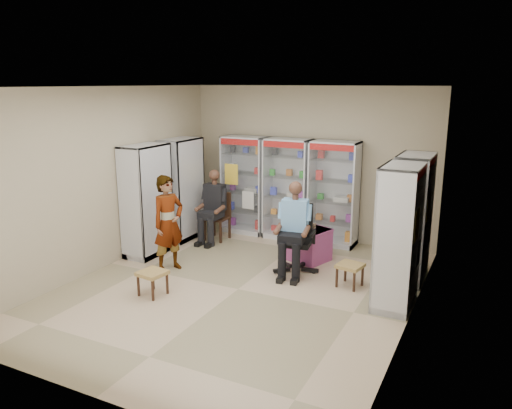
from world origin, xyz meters
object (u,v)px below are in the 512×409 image
at_px(cabinet_back_mid, 288,189).
at_px(standing_man, 168,223).
at_px(cabinet_right_near, 398,237).
at_px(cabinet_right_far, 412,218).
at_px(wooden_chair, 217,217).
at_px(cabinet_back_left, 245,185).
at_px(seated_shopkeeper, 295,230).
at_px(woven_stool_a, 350,275).
at_px(cabinet_left_far, 182,189).
at_px(cabinet_left_near, 147,201).
at_px(woven_stool_b, 153,283).
at_px(cabinet_back_right, 334,194).
at_px(office_chair, 296,239).
at_px(pink_trunk, 309,245).

height_order(cabinet_back_mid, standing_man, cabinet_back_mid).
height_order(cabinet_back_mid, cabinet_right_near, same).
xyz_separation_m(cabinet_right_far, wooden_chair, (-3.78, 0.40, -0.53)).
height_order(cabinet_back_left, seated_shopkeeper, cabinet_back_left).
bearing_deg(cabinet_right_near, cabinet_back_mid, 49.16).
distance_m(cabinet_right_near, woven_stool_a, 1.16).
xyz_separation_m(cabinet_left_far, cabinet_left_near, (0.00, -1.10, 0.00)).
xyz_separation_m(seated_shopkeeper, woven_stool_b, (-1.53, -1.77, -0.53)).
bearing_deg(woven_stool_a, woven_stool_b, -147.61).
distance_m(seated_shopkeeper, woven_stool_b, 2.40).
relative_size(cabinet_right_near, seated_shopkeeper, 1.39).
height_order(cabinet_back_right, cabinet_left_far, same).
height_order(woven_stool_a, woven_stool_b, woven_stool_b).
relative_size(cabinet_left_near, woven_stool_a, 5.52).
bearing_deg(office_chair, cabinet_back_mid, 108.25).
xyz_separation_m(seated_shopkeeper, pink_trunk, (0.02, 0.64, -0.43)).
height_order(office_chair, standing_man, standing_man).
height_order(cabinet_back_right, cabinet_left_near, same).
distance_m(cabinet_back_mid, cabinet_left_far, 2.10).
bearing_deg(pink_trunk, standing_man, -143.12).
bearing_deg(seated_shopkeeper, woven_stool_a, -19.03).
bearing_deg(office_chair, seated_shopkeeper, -99.02).
relative_size(office_chair, seated_shopkeeper, 0.79).
height_order(cabinet_back_left, standing_man, cabinet_back_left).
height_order(cabinet_right_far, woven_stool_a, cabinet_right_far).
distance_m(cabinet_left_near, seated_shopkeeper, 2.76).
bearing_deg(pink_trunk, cabinet_right_near, -34.45).
distance_m(cabinet_back_right, pink_trunk, 1.28).
bearing_deg(office_chair, cabinet_back_right, 77.46).
bearing_deg(seated_shopkeeper, cabinet_back_left, 127.66).
xyz_separation_m(cabinet_left_near, seated_shopkeeper, (2.73, 0.33, -0.28)).
relative_size(cabinet_left_far, pink_trunk, 3.34).
height_order(cabinet_back_mid, cabinet_back_right, same).
relative_size(cabinet_back_right, pink_trunk, 3.34).
height_order(cabinet_back_right, office_chair, cabinet_back_right).
xyz_separation_m(wooden_chair, seated_shopkeeper, (2.05, -0.97, 0.25)).
bearing_deg(cabinet_back_right, cabinet_left_far, -161.81).
bearing_deg(cabinet_back_right, cabinet_right_near, -53.84).
bearing_deg(pink_trunk, cabinet_back_left, 149.86).
relative_size(cabinet_right_near, woven_stool_a, 5.52).
relative_size(office_chair, woven_stool_a, 3.12).
relative_size(cabinet_back_mid, woven_stool_a, 5.52).
height_order(office_chair, pink_trunk, office_chair).
height_order(seated_shopkeeper, standing_man, standing_man).
xyz_separation_m(seated_shopkeeper, woven_stool_a, (0.99, -0.17, -0.54)).
distance_m(cabinet_back_left, cabinet_right_near, 4.18).
relative_size(cabinet_back_left, standing_man, 1.25).
bearing_deg(cabinet_right_near, pink_trunk, 55.55).
bearing_deg(cabinet_right_far, cabinet_left_far, 87.43).
distance_m(office_chair, woven_stool_b, 2.41).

